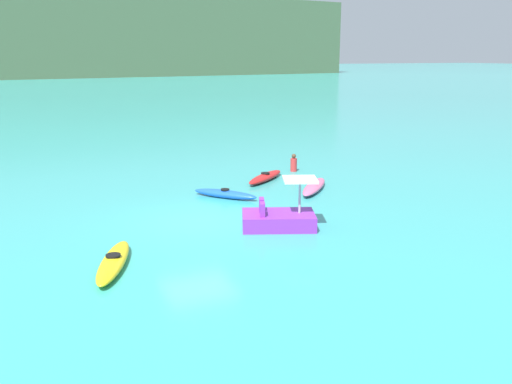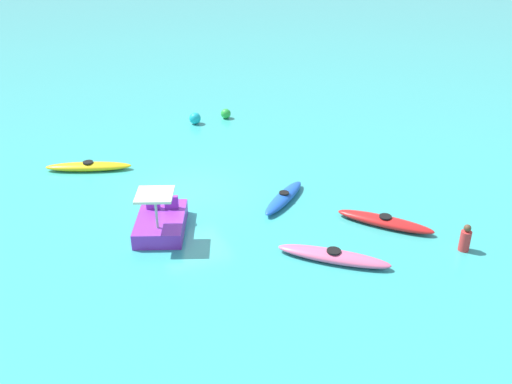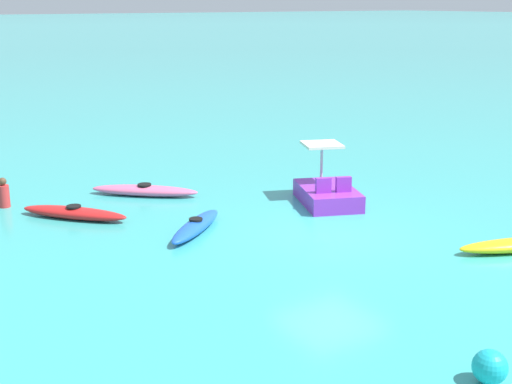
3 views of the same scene
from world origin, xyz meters
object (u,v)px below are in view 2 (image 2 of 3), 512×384
Objects in this scene: kayak_pink at (333,256)px; buoy_green at (226,114)px; pedal_boat_purple at (161,221)px; kayak_red at (385,221)px; kayak_yellow at (89,166)px; buoy_cyan at (195,118)px; kayak_blue at (284,197)px; person_near_shore at (465,239)px.

kayak_pink is 6.00× the size of buoy_green.
pedal_boat_purple reaches higher than kayak_pink.
pedal_boat_purple is at bearing -111.32° from kayak_red.
buoy_cyan is (-3.50, 5.57, 0.12)m from kayak_yellow.
kayak_red is 1.01× the size of pedal_boat_purple.
buoy_green reaches higher than kayak_blue.
kayak_blue is at bearing 92.61° from pedal_boat_purple.
pedal_boat_purple is 4.97× the size of buoy_cyan.
kayak_blue is 8.11m from kayak_yellow.
kayak_red is 3.21× the size of person_near_shore.
buoy_green is at bearing 116.85° from kayak_yellow.
kayak_red is at bearing 12.57° from buoy_cyan.
kayak_yellow is (-8.36, -8.21, -0.00)m from kayak_red.
person_near_shore reaches higher than buoy_green.
kayak_blue is 4.53× the size of buoy_cyan.
buoy_green is (-3.65, 7.22, 0.08)m from kayak_yellow.
kayak_red is 12.15m from buoy_cyan.
buoy_green is (-13.11, 1.60, 0.08)m from kayak_pink.
buoy_cyan is at bearing -179.76° from kayak_pink.
buoy_cyan is 1.14× the size of buoy_green.
buoy_green is 14.37m from person_near_shore.
person_near_shore reaches higher than kayak_blue.
pedal_boat_purple is (-2.64, -6.76, 0.17)m from kayak_red.
kayak_blue is (-2.84, -2.27, -0.00)m from kayak_red.
kayak_blue is at bearing -144.27° from person_near_shore.
kayak_red is at bearing 68.68° from pedal_boat_purple.
pedal_boat_purple is at bearing -24.08° from buoy_cyan.
kayak_blue is 6.18m from person_near_shore.
pedal_boat_purple reaches higher than buoy_cyan.
kayak_red is 11.72m from kayak_yellow.
buoy_green reaches higher than kayak_yellow.
buoy_cyan is at bearing -164.16° from person_near_shore.
person_near_shore is (1.08, 3.93, 0.22)m from kayak_pink.
kayak_red is 0.84× the size of kayak_yellow.
person_near_shore is at bearing 35.73° from kayak_blue.
kayak_yellow is at bearing -63.15° from buoy_green.
kayak_pink and kayak_blue have the same top height.
buoy_green is at bearing -170.69° from person_near_shore.
buoy_green is at bearing 173.04° from kayak_pink.
pedal_boat_purple reaches higher than kayak_yellow.
kayak_blue is at bearing 47.12° from kayak_yellow.
person_near_shore reaches higher than kayak_red.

